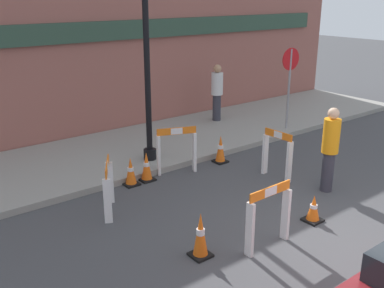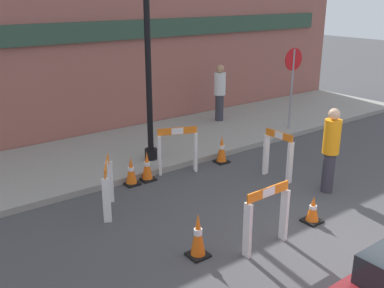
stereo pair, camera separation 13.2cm
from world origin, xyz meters
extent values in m
plane|color=#424244|center=(0.00, 0.00, 0.00)|extent=(60.00, 60.00, 0.00)
cube|color=gray|center=(0.00, 6.12, 0.07)|extent=(18.00, 3.24, 0.13)
cube|color=#93564C|center=(0.00, 7.82, 2.75)|extent=(18.00, 0.12, 5.50)
cube|color=#2D4738|center=(0.00, 7.71, 2.80)|extent=(16.20, 0.10, 0.50)
cylinder|color=black|center=(-0.39, 5.13, 0.25)|extent=(0.29, 0.29, 0.24)
cylinder|color=black|center=(-0.39, 5.13, 3.00)|extent=(0.13, 0.13, 5.73)
cylinder|color=gray|center=(3.98, 4.87, 1.23)|extent=(0.06, 0.06, 2.19)
cylinder|color=red|center=(3.98, 4.87, 2.05)|extent=(0.60, 0.07, 0.60)
cube|color=white|center=(0.17, 4.20, 0.44)|extent=(0.10, 0.14, 0.88)
cube|color=white|center=(-0.57, 4.50, 0.44)|extent=(0.10, 0.14, 0.88)
cube|color=orange|center=(-0.20, 4.35, 0.96)|extent=(0.81, 0.34, 0.15)
cube|color=white|center=(-0.20, 4.35, 0.96)|extent=(0.25, 0.12, 0.14)
cube|color=white|center=(-2.04, 3.93, 0.40)|extent=(0.14, 0.12, 0.81)
cube|color=white|center=(-2.44, 3.26, 0.40)|extent=(0.14, 0.12, 0.81)
cube|color=orange|center=(-2.24, 3.60, 0.88)|extent=(0.45, 0.74, 0.15)
cube|color=white|center=(-2.24, 3.60, 0.88)|extent=(0.16, 0.23, 0.14)
cube|color=white|center=(-1.28, 1.05, 0.43)|extent=(0.06, 0.13, 0.87)
cube|color=white|center=(-0.47, 1.06, 0.43)|extent=(0.06, 0.13, 0.87)
cube|color=orange|center=(-0.88, 1.05, 0.94)|extent=(0.86, 0.03, 0.15)
cube|color=white|center=(-0.88, 1.05, 0.94)|extent=(0.26, 0.03, 0.14)
cube|color=white|center=(1.30, 2.50, 0.44)|extent=(0.13, 0.06, 0.89)
cube|color=white|center=(1.29, 3.15, 0.44)|extent=(0.13, 0.06, 0.89)
cube|color=orange|center=(1.29, 2.83, 0.96)|extent=(0.04, 0.71, 0.15)
cube|color=white|center=(1.29, 2.83, 0.96)|extent=(0.03, 0.21, 0.14)
cube|color=black|center=(-1.85, 1.49, 0.02)|extent=(0.30, 0.30, 0.04)
cone|color=orange|center=(-1.85, 1.49, 0.38)|extent=(0.23, 0.23, 0.67)
cylinder|color=white|center=(-1.85, 1.49, 0.41)|extent=(0.13, 0.13, 0.09)
cube|color=black|center=(0.36, 1.14, 0.02)|extent=(0.30, 0.30, 0.04)
cone|color=orange|center=(0.36, 1.14, 0.26)|extent=(0.22, 0.23, 0.44)
cylinder|color=white|center=(0.36, 1.14, 0.28)|extent=(0.13, 0.13, 0.06)
cube|color=black|center=(0.98, 4.25, 0.02)|extent=(0.30, 0.30, 0.04)
cone|color=orange|center=(0.98, 4.25, 0.35)|extent=(0.23, 0.22, 0.62)
cylinder|color=white|center=(0.98, 4.25, 0.38)|extent=(0.13, 0.13, 0.09)
cube|color=black|center=(-0.94, 4.40, 0.02)|extent=(0.30, 0.30, 0.04)
cone|color=orange|center=(-0.94, 4.40, 0.33)|extent=(0.23, 0.22, 0.59)
cylinder|color=white|center=(-0.94, 4.40, 0.36)|extent=(0.13, 0.13, 0.08)
cube|color=black|center=(-1.32, 4.40, 0.02)|extent=(0.30, 0.30, 0.04)
cone|color=orange|center=(-1.32, 4.40, 0.32)|extent=(0.23, 0.22, 0.56)
cylinder|color=white|center=(-1.32, 4.40, 0.35)|extent=(0.13, 0.13, 0.08)
cylinder|color=#33333D|center=(1.60, 1.78, 0.40)|extent=(0.31, 0.31, 0.80)
cylinder|color=orange|center=(1.60, 1.78, 1.14)|extent=(0.44, 0.44, 0.67)
sphere|color=#DBAD89|center=(1.60, 1.78, 1.58)|extent=(0.29, 0.29, 0.22)
cylinder|color=#33333D|center=(2.97, 6.69, 0.52)|extent=(0.32, 0.32, 0.78)
cylinder|color=silver|center=(2.97, 6.69, 1.23)|extent=(0.45, 0.45, 0.65)
sphere|color=tan|center=(2.97, 6.69, 1.67)|extent=(0.31, 0.31, 0.23)
camera|label=1|loc=(-5.54, -3.03, 3.75)|focal=42.00mm
camera|label=2|loc=(-5.43, -3.11, 3.75)|focal=42.00mm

